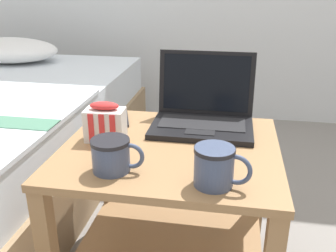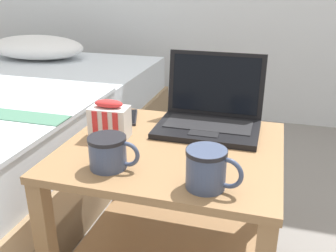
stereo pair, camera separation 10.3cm
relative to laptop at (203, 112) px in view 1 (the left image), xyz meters
name	(u,v)px [view 1 (the left image)]	position (x,y,z in m)	size (l,w,h in m)	color
bedside_table	(170,196)	(-0.08, -0.18, -0.22)	(0.63, 0.56, 0.49)	#997047
laptop	(203,112)	(0.00, 0.00, 0.00)	(0.32, 0.26, 0.23)	black
mug_front_left	(112,153)	(-0.20, -0.35, 0.00)	(0.14, 0.10, 0.09)	#3F4C6B
mug_front_right	(215,165)	(0.06, -0.37, 0.01)	(0.14, 0.10, 0.10)	#3F4C6B
snack_bag	(105,123)	(-0.28, -0.17, 0.01)	(0.12, 0.08, 0.12)	silver
cell_phone	(118,119)	(-0.29, 0.00, -0.04)	(0.11, 0.16, 0.01)	black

